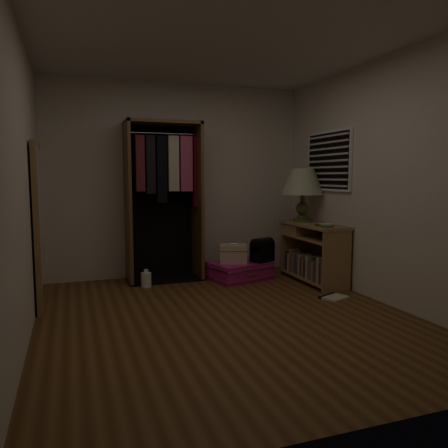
% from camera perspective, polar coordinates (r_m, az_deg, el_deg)
% --- Properties ---
extents(ground, '(4.00, 4.00, 0.00)m').
position_cam_1_polar(ground, '(4.30, 0.44, -12.11)').
color(ground, brown).
rests_on(ground, ground).
extents(room_walls, '(3.52, 4.02, 2.60)m').
position_cam_1_polar(room_walls, '(4.15, 1.24, 8.24)').
color(room_walls, silver).
rests_on(room_walls, ground).
extents(console_bookshelf, '(0.42, 1.12, 0.75)m').
position_cam_1_polar(console_bookshelf, '(5.77, 11.40, -3.51)').
color(console_bookshelf, '#A37C4E').
rests_on(console_bookshelf, ground).
extents(open_wardrobe, '(0.98, 0.50, 2.05)m').
position_cam_1_polar(open_wardrobe, '(5.74, -7.57, 4.83)').
color(open_wardrobe, brown).
rests_on(open_wardrobe, ground).
extents(floor_mirror, '(0.06, 0.80, 1.70)m').
position_cam_1_polar(floor_mirror, '(4.88, -22.99, -0.20)').
color(floor_mirror, '#9D784C').
rests_on(floor_mirror, ground).
extents(pink_suitcase, '(0.89, 0.74, 0.23)m').
position_cam_1_polar(pink_suitcase, '(5.79, 2.05, -6.11)').
color(pink_suitcase, '#C6187C').
rests_on(pink_suitcase, ground).
extents(train_case, '(0.41, 0.34, 0.26)m').
position_cam_1_polar(train_case, '(5.69, 1.24, -3.88)').
color(train_case, beige).
rests_on(train_case, pink_suitcase).
extents(black_bag, '(0.34, 0.29, 0.32)m').
position_cam_1_polar(black_bag, '(5.79, 5.02, -3.32)').
color(black_bag, black).
rests_on(black_bag, pink_suitcase).
extents(table_lamp, '(0.58, 0.58, 0.71)m').
position_cam_1_polar(table_lamp, '(5.92, 10.26, 5.30)').
color(table_lamp, '#424F26').
rests_on(table_lamp, console_bookshelf).
extents(brass_tray, '(0.28, 0.28, 0.01)m').
position_cam_1_polar(brass_tray, '(5.49, 12.98, -0.18)').
color(brass_tray, olive).
rests_on(brass_tray, console_bookshelf).
extents(ceramic_bowl, '(0.20, 0.20, 0.04)m').
position_cam_1_polar(ceramic_bowl, '(5.36, 13.19, -0.19)').
color(ceramic_bowl, '#A6C8AA').
rests_on(ceramic_bowl, console_bookshelf).
extents(white_jug, '(0.15, 0.15, 0.22)m').
position_cam_1_polar(white_jug, '(5.49, -10.13, -7.15)').
color(white_jug, white).
rests_on(white_jug, ground).
extents(floor_book, '(0.34, 0.31, 0.03)m').
position_cam_1_polar(floor_book, '(5.09, 14.06, -9.25)').
color(floor_book, beige).
rests_on(floor_book, ground).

